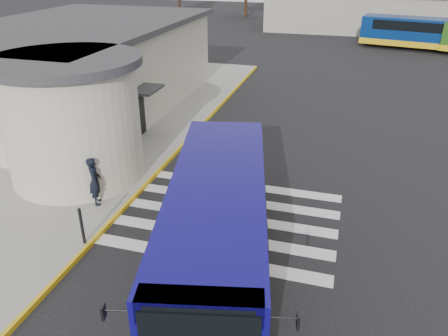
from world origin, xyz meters
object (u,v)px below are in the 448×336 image
(pedestrian_a, at_px, (95,181))
(pedestrian_b, at_px, (85,170))
(bollard, at_px, (82,226))
(far_bus_a, at_px, (415,32))
(transit_bus, at_px, (217,228))

(pedestrian_a, bearing_deg, pedestrian_b, 15.81)
(pedestrian_b, height_order, bollard, pedestrian_b)
(bollard, xyz_separation_m, far_bus_a, (12.86, 36.07, 0.83))
(transit_bus, bearing_deg, pedestrian_a, 146.22)
(transit_bus, relative_size, pedestrian_b, 6.72)
(far_bus_a, bearing_deg, bollard, 172.35)
(transit_bus, height_order, pedestrian_a, transit_bus)
(pedestrian_a, bearing_deg, bollard, 169.15)
(transit_bus, xyz_separation_m, bollard, (-4.32, -0.29, -0.57))
(pedestrian_b, xyz_separation_m, far_bus_a, (14.74, 32.87, 0.70))
(pedestrian_a, xyz_separation_m, bollard, (0.88, -2.28, -0.28))
(pedestrian_b, bearing_deg, pedestrian_a, 37.92)
(pedestrian_a, distance_m, far_bus_a, 36.47)
(far_bus_a, bearing_deg, pedestrian_a, 169.84)
(pedestrian_a, xyz_separation_m, far_bus_a, (13.74, 33.78, 0.56))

